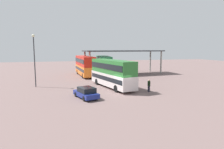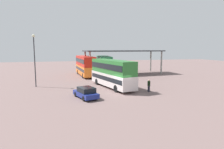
# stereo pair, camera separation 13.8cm
# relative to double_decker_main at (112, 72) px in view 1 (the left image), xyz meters

# --- Properties ---
(ground_plane) EXTENTS (140.00, 140.00, 0.00)m
(ground_plane) POSITION_rel_double_decker_main_xyz_m (0.03, -4.30, -2.31)
(ground_plane) COLOR #705A57
(double_decker_main) EXTENTS (4.63, 10.68, 4.22)m
(double_decker_main) POSITION_rel_double_decker_main_xyz_m (0.00, 0.00, 0.00)
(double_decker_main) COLOR silver
(double_decker_main) RESTS_ON ground_plane
(parked_hatchback) EXTENTS (2.79, 4.25, 1.35)m
(parked_hatchback) POSITION_rel_double_decker_main_xyz_m (-4.79, -5.55, -1.64)
(parked_hatchback) COLOR navy
(parked_hatchback) RESTS_ON ground_plane
(double_decker_near_canopy) EXTENTS (3.08, 11.16, 4.29)m
(double_decker_near_canopy) POSITION_rel_double_decker_main_xyz_m (-2.18, 14.16, 0.04)
(double_decker_near_canopy) COLOR orange
(double_decker_near_canopy) RESTS_ON ground_plane
(double_decker_mid_row) EXTENTS (3.66, 10.38, 4.27)m
(double_decker_mid_row) POSITION_rel_double_decker_main_xyz_m (2.01, 14.06, 0.02)
(double_decker_mid_row) COLOR silver
(double_decker_mid_row) RESTS_ON ground_plane
(depot_canopy) EXTENTS (18.69, 7.31, 5.54)m
(depot_canopy) POSITION_rel_double_decker_main_xyz_m (6.82, 14.37, 2.85)
(depot_canopy) COLOR #33353A
(depot_canopy) RESTS_ON ground_plane
(lamppost_tall) EXTENTS (0.44, 0.44, 8.07)m
(lamppost_tall) POSITION_rel_double_decker_main_xyz_m (-11.35, 3.55, 2.75)
(lamppost_tall) COLOR #33353A
(lamppost_tall) RESTS_ON ground_plane
(pedestrian_waiting) EXTENTS (0.38, 0.38, 1.74)m
(pedestrian_waiting) POSITION_rel_double_decker_main_xyz_m (4.06, -4.40, -1.45)
(pedestrian_waiting) COLOR #262633
(pedestrian_waiting) RESTS_ON ground_plane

